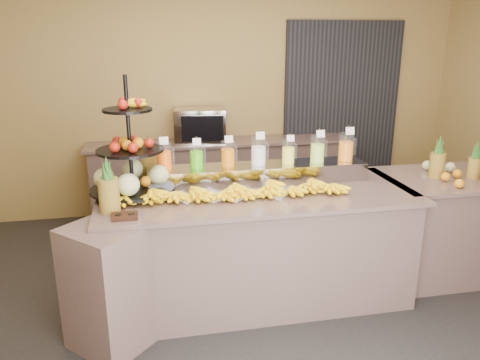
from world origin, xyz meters
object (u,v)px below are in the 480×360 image
object	(u,v)px
pitcher_tray	(258,173)
condiment_caddy	(125,216)
oven_warmer	(200,125)
banana_heap	(234,189)
right_fruit_pile	(460,173)
fruit_stand	(137,166)

from	to	relation	value
pitcher_tray	condiment_caddy	world-z (taller)	pitcher_tray
condiment_caddy	oven_warmer	size ratio (longest dim) A/B	0.30
banana_heap	right_fruit_pile	world-z (taller)	right_fruit_pile
right_fruit_pile	oven_warmer	size ratio (longest dim) A/B	0.71
oven_warmer	pitcher_tray	bearing A→B (deg)	-72.94
condiment_caddy	fruit_stand	bearing A→B (deg)	79.34
banana_heap	fruit_stand	distance (m)	0.77
right_fruit_pile	oven_warmer	world-z (taller)	oven_warmer
pitcher_tray	fruit_stand	world-z (taller)	fruit_stand
fruit_stand	right_fruit_pile	distance (m)	2.70
pitcher_tray	banana_heap	world-z (taller)	banana_heap
pitcher_tray	banana_heap	bearing A→B (deg)	-129.15
condiment_caddy	oven_warmer	distance (m)	2.43
fruit_stand	pitcher_tray	bearing A→B (deg)	-10.20
banana_heap	pitcher_tray	bearing A→B (deg)	50.85
condiment_caddy	right_fruit_pile	bearing A→B (deg)	6.44
fruit_stand	oven_warmer	world-z (taller)	fruit_stand
pitcher_tray	oven_warmer	xyz separation A→B (m)	(-0.30, 1.67, 0.12)
fruit_stand	oven_warmer	bearing A→B (deg)	50.99
pitcher_tray	condiment_caddy	size ratio (longest dim) A/B	10.65
banana_heap	fruit_stand	xyz separation A→B (m)	(-0.72, 0.21, 0.17)
right_fruit_pile	oven_warmer	bearing A→B (deg)	135.15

